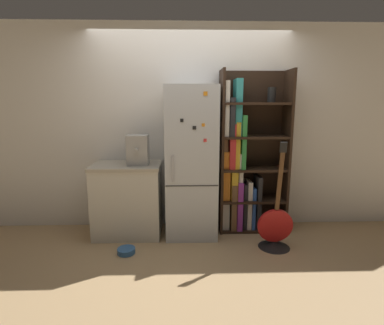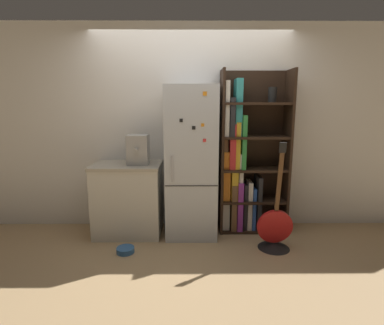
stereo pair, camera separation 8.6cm
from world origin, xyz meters
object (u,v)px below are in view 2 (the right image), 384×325
(bookshelf, at_px, (244,163))
(espresso_machine, at_px, (138,150))
(guitar, at_px, (274,234))
(refrigerator, at_px, (191,162))
(pet_bowl, at_px, (125,250))

(bookshelf, distance_m, espresso_machine, 1.33)
(espresso_machine, relative_size, guitar, 0.29)
(espresso_machine, height_order, guitar, espresso_machine)
(refrigerator, distance_m, guitar, 1.27)
(guitar, distance_m, pet_bowl, 1.67)
(bookshelf, bearing_deg, pet_bowl, -154.76)
(refrigerator, bearing_deg, pet_bowl, -144.30)
(refrigerator, height_order, guitar, refrigerator)
(bookshelf, bearing_deg, guitar, -64.88)
(pet_bowl, bearing_deg, espresso_machine, 79.68)
(bookshelf, xyz_separation_m, pet_bowl, (-1.40, -0.66, -0.84))
(refrigerator, distance_m, espresso_machine, 0.66)
(refrigerator, xyz_separation_m, bookshelf, (0.67, 0.14, -0.04))
(bookshelf, height_order, guitar, bookshelf)
(refrigerator, relative_size, espresso_machine, 5.13)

